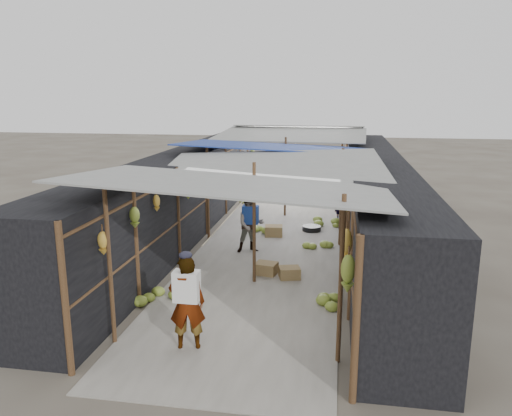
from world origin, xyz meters
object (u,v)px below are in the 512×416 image
Objects in this scene: black_basin at (312,229)px; vendor_seated at (337,210)px; vendor_elderly at (187,303)px; shopper_blue at (250,225)px; crate_near at (266,269)px.

vendor_seated is at bearing 60.57° from black_basin.
vendor_elderly is (-1.54, -7.24, 0.69)m from black_basin.
black_basin is at bearing -37.13° from vendor_seated.
vendor_seated is at bearing -117.63° from vendor_elderly.
vendor_elderly is 8.81m from vendor_seated.
vendor_seated is (2.15, 3.48, -0.33)m from shopper_blue.
black_basin is 0.35× the size of vendor_elderly.
vendor_elderly is 1.99× the size of vendor_seated.
vendor_elderly is at bearing -102.05° from black_basin.
shopper_blue reaches higher than crate_near.
shopper_blue is at bearing -122.91° from black_basin.
vendor_seated is (0.71, 1.27, 0.31)m from black_basin.
vendor_seated is (1.51, 5.04, 0.25)m from crate_near.
crate_near is at bearing -24.40° from vendor_seated.
crate_near is at bearing -101.94° from black_basin.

